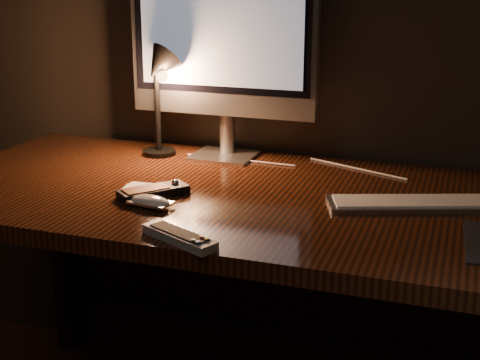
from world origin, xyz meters
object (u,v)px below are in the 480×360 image
(monitor, at_px, (222,39))
(keyboard, at_px, (414,203))
(mouse, at_px, (151,203))
(desk_lamp, at_px, (159,81))
(media_remote, at_px, (153,191))
(tv_remote, at_px, (179,237))
(desk, at_px, (252,232))

(monitor, relative_size, keyboard, 1.45)
(monitor, distance_m, keyboard, 0.69)
(mouse, distance_m, desk_lamp, 0.47)
(media_remote, distance_m, tv_remote, 0.29)
(keyboard, bearing_deg, desk_lamp, 145.54)
(desk, height_order, desk_lamp, desk_lamp)
(keyboard, xyz_separation_m, tv_remote, (-0.41, -0.36, 0.00))
(desk_lamp, bearing_deg, keyboard, -11.35)
(monitor, bearing_deg, mouse, -89.95)
(keyboard, relative_size, desk_lamp, 1.20)
(monitor, xyz_separation_m, media_remote, (-0.03, -0.38, -0.32))
(media_remote, bearing_deg, desk_lamp, 61.40)
(mouse, xyz_separation_m, desk_lamp, (-0.16, 0.39, 0.21))
(monitor, distance_m, media_remote, 0.49)
(monitor, height_order, desk_lamp, monitor)
(mouse, distance_m, tv_remote, 0.22)
(desk, height_order, mouse, mouse)
(mouse, bearing_deg, monitor, 98.07)
(monitor, xyz_separation_m, mouse, (-0.00, -0.45, -0.32))
(desk_lamp, bearing_deg, monitor, 23.50)
(mouse, height_order, media_remote, media_remote)
(keyboard, distance_m, media_remote, 0.60)
(monitor, height_order, keyboard, monitor)
(keyboard, distance_m, tv_remote, 0.55)
(monitor, bearing_deg, keyboard, -23.61)
(mouse, bearing_deg, keyboard, 28.50)
(monitor, xyz_separation_m, keyboard, (0.55, -0.25, -0.32))
(keyboard, bearing_deg, mouse, -179.86)
(keyboard, distance_m, desk_lamp, 0.77)
(media_remote, xyz_separation_m, desk_lamp, (-0.13, 0.32, 0.21))
(desk, xyz_separation_m, desk_lamp, (-0.32, 0.15, 0.35))
(monitor, relative_size, tv_remote, 3.10)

